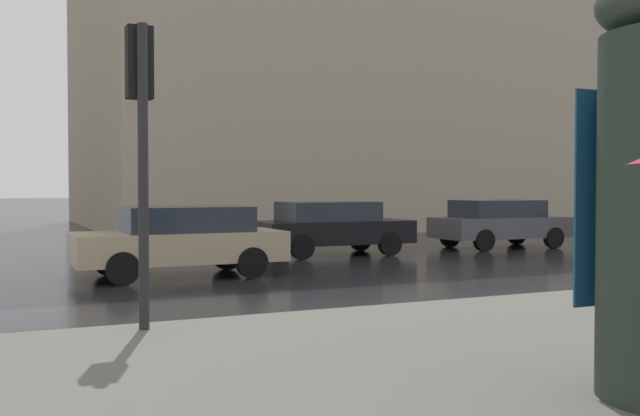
{
  "coord_description": "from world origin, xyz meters",
  "views": [
    {
      "loc": [
        -12.0,
        -0.81,
        1.81
      ],
      "look_at": [
        0.72,
        -6.65,
        1.4
      ],
      "focal_mm": 41.33,
      "sensor_mm": 36.0,
      "label": 1
    }
  ],
  "objects_px": {
    "car_dark_grey": "(500,222)",
    "car_champagne": "(181,239)",
    "traffic_signal_post": "(141,110)",
    "car_black": "(332,226)"
  },
  "relations": [
    {
      "from": "traffic_signal_post",
      "to": "car_champagne",
      "type": "distance_m",
      "value": 6.41
    },
    {
      "from": "traffic_signal_post",
      "to": "car_dark_grey",
      "type": "height_order",
      "value": "traffic_signal_post"
    },
    {
      "from": "traffic_signal_post",
      "to": "car_black",
      "type": "bearing_deg",
      "value": -37.21
    },
    {
      "from": "car_dark_grey",
      "to": "car_champagne",
      "type": "bearing_deg",
      "value": 106.24
    },
    {
      "from": "car_champagne",
      "to": "car_black",
      "type": "distance_m",
      "value": 5.64
    },
    {
      "from": "car_black",
      "to": "car_champagne",
      "type": "bearing_deg",
      "value": 122.15
    },
    {
      "from": "traffic_signal_post",
      "to": "car_champagne",
      "type": "bearing_deg",
      "value": -18.22
    },
    {
      "from": "traffic_signal_post",
      "to": "car_dark_grey",
      "type": "distance_m",
      "value": 15.17
    },
    {
      "from": "car_dark_grey",
      "to": "car_champagne",
      "type": "distance_m",
      "value": 10.72
    },
    {
      "from": "car_champagne",
      "to": "car_black",
      "type": "xyz_separation_m",
      "value": [
        3.0,
        -4.77,
        0.0
      ]
    }
  ]
}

